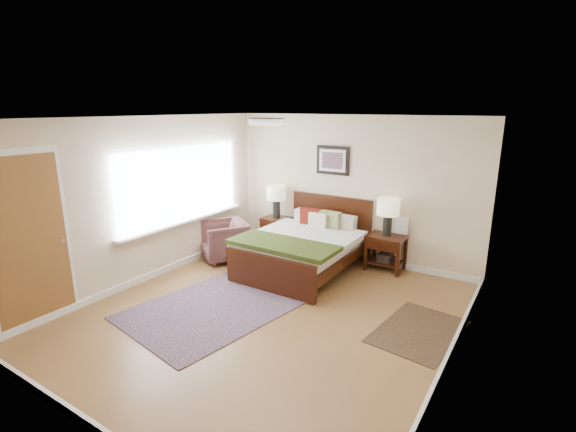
# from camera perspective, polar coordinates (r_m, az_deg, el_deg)

# --- Properties ---
(floor) EXTENTS (5.00, 5.00, 0.00)m
(floor) POSITION_cam_1_polar(r_m,az_deg,el_deg) (5.63, -2.68, -13.09)
(floor) COLOR #8F5D37
(floor) RESTS_ON ground
(back_wall) EXTENTS (4.50, 0.04, 2.50)m
(back_wall) POSITION_cam_1_polar(r_m,az_deg,el_deg) (7.30, 8.59, 3.70)
(back_wall) COLOR beige
(back_wall) RESTS_ON ground
(front_wall) EXTENTS (4.50, 0.04, 2.50)m
(front_wall) POSITION_cam_1_polar(r_m,az_deg,el_deg) (3.56, -27.12, -9.80)
(front_wall) COLOR beige
(front_wall) RESTS_ON ground
(left_wall) EXTENTS (0.04, 5.00, 2.50)m
(left_wall) POSITION_cam_1_polar(r_m,az_deg,el_deg) (6.69, -18.78, 2.07)
(left_wall) COLOR beige
(left_wall) RESTS_ON ground
(right_wall) EXTENTS (0.04, 5.00, 2.50)m
(right_wall) POSITION_cam_1_polar(r_m,az_deg,el_deg) (4.33, 22.34, -4.99)
(right_wall) COLOR beige
(right_wall) RESTS_ON ground
(ceiling) EXTENTS (4.50, 5.00, 0.02)m
(ceiling) POSITION_cam_1_polar(r_m,az_deg,el_deg) (4.98, -3.03, 13.24)
(ceiling) COLOR white
(ceiling) RESTS_ON back_wall
(window) EXTENTS (0.11, 2.72, 1.32)m
(window) POSITION_cam_1_polar(r_m,az_deg,el_deg) (7.08, -14.20, 4.11)
(window) COLOR silver
(window) RESTS_ON left_wall
(door) EXTENTS (0.06, 1.00, 2.18)m
(door) POSITION_cam_1_polar(r_m,az_deg,el_deg) (5.83, -31.91, -3.06)
(door) COLOR silver
(door) RESTS_ON ground
(ceil_fixture) EXTENTS (0.44, 0.44, 0.08)m
(ceil_fixture) POSITION_cam_1_polar(r_m,az_deg,el_deg) (4.98, -3.02, 12.84)
(ceil_fixture) COLOR white
(ceil_fixture) RESTS_ON ceiling
(bed) EXTENTS (1.66, 2.00, 1.08)m
(bed) POSITION_cam_1_polar(r_m,az_deg,el_deg) (6.79, 2.22, -3.54)
(bed) COLOR #351708
(bed) RESTS_ON ground
(wall_art) EXTENTS (0.62, 0.05, 0.50)m
(wall_art) POSITION_cam_1_polar(r_m,az_deg,el_deg) (7.34, 6.12, 7.57)
(wall_art) COLOR black
(wall_art) RESTS_ON back_wall
(nightstand_left) EXTENTS (0.49, 0.44, 0.58)m
(nightstand_left) POSITION_cam_1_polar(r_m,az_deg,el_deg) (7.93, -1.66, -1.10)
(nightstand_left) COLOR #351708
(nightstand_left) RESTS_ON ground
(nightstand_right) EXTENTS (0.60, 0.45, 0.59)m
(nightstand_right) POSITION_cam_1_polar(r_m,az_deg,el_deg) (7.04, 13.19, -4.42)
(nightstand_right) COLOR #351708
(nightstand_right) RESTS_ON ground
(lamp_left) EXTENTS (0.36, 0.36, 0.61)m
(lamp_left) POSITION_cam_1_polar(r_m,az_deg,el_deg) (7.81, -1.60, 2.86)
(lamp_left) COLOR black
(lamp_left) RESTS_ON nightstand_left
(lamp_right) EXTENTS (0.36, 0.36, 0.61)m
(lamp_right) POSITION_cam_1_polar(r_m,az_deg,el_deg) (6.87, 13.55, 0.84)
(lamp_right) COLOR black
(lamp_right) RESTS_ON nightstand_right
(armchair) EXTENTS (1.04, 1.04, 0.69)m
(armchair) POSITION_cam_1_polar(r_m,az_deg,el_deg) (7.42, -8.71, -3.34)
(armchair) COLOR brown
(armchair) RESTS_ON ground
(rug_persian) EXTENTS (2.02, 2.58, 0.01)m
(rug_persian) POSITION_cam_1_polar(r_m,az_deg,el_deg) (5.86, -9.67, -12.07)
(rug_persian) COLOR #0D1145
(rug_persian) RESTS_ON ground
(rug_navy) EXTENTS (0.99, 1.37, 0.01)m
(rug_navy) POSITION_cam_1_polar(r_m,az_deg,el_deg) (5.46, 17.46, -14.75)
(rug_navy) COLOR black
(rug_navy) RESTS_ON ground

